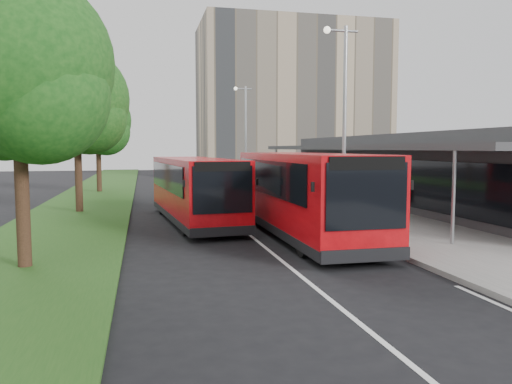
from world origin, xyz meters
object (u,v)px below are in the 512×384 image
lamp_post_near (343,112)px  car_far (163,170)px  tree_far (98,125)px  car_near (192,172)px  tree_near (17,76)px  bus_main (302,194)px  bollard (273,185)px  litter_bin (314,197)px  lamp_post_far (245,130)px  tree_mid (76,106)px  bus_second (195,190)px

lamp_post_near → car_far: bearing=97.7°
tree_far → lamp_post_near: bearing=-59.7°
tree_far → car_far: size_ratio=2.12×
car_near → tree_near: bearing=-84.0°
bus_main → bollard: size_ratio=11.90×
litter_bin → bollard: (-0.12, 8.59, 0.05)m
bollard → lamp_post_far: bearing=106.3°
bus_main → litter_bin: bus_main is taller
litter_bin → car_far: car_far is taller
tree_mid → car_far: (5.49, 34.82, -4.73)m
car_far → tree_near: bearing=-79.9°
bus_second → car_near: 34.27m
tree_near → lamp_post_far: 27.32m
tree_mid → litter_bin: 13.38m
tree_near → lamp_post_near: size_ratio=0.99×
car_far → bus_main: bearing=-68.8°
bus_main → bus_second: size_ratio=1.07×
bus_second → car_far: bearing=84.2°
car_far → lamp_post_far: bearing=-58.8°
tree_far → lamp_post_near: 22.07m
bus_main → car_near: bearing=90.4°
tree_near → car_far: tree_near is taller
bus_main → car_far: (-3.38, 43.61, -0.97)m
bus_main → bollard: bearing=78.5°
tree_far → litter_bin: (12.49, -11.91, -4.41)m
lamp_post_near → tree_mid: bearing=147.6°
bus_main → litter_bin: size_ratio=13.33×
tree_near → bus_main: size_ratio=0.73×
car_near → car_far: (-3.00, 5.15, -0.01)m
tree_near → car_near: bearing=78.5°
bollard → car_far: car_far is taller
lamp_post_near → lamp_post_far: same height
lamp_post_far → bollard: 6.05m
lamp_post_near → tree_far: bearing=120.3°
tree_mid → bollard: 15.84m
tree_far → bus_main: (8.87, -20.79, -3.39)m
tree_near → tree_far: (0.00, 24.00, -0.15)m
bollard → car_far: bearing=104.7°
car_near → lamp_post_near: bearing=-68.4°
tree_near → lamp_post_near: lamp_post_near is taller
lamp_post_near → bollard: 16.32m
tree_mid → tree_far: 12.01m
bus_main → tree_mid: bearing=135.1°
tree_mid → tree_near: bearing=-90.0°
tree_mid → lamp_post_near: size_ratio=1.03×
bollard → car_near: 21.34m
bus_second → car_near: (3.16, 34.11, -0.84)m
lamp_post_near → lamp_post_far: bearing=90.0°
lamp_post_far → litter_bin: bearing=-83.9°
tree_near → bus_main: 10.08m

